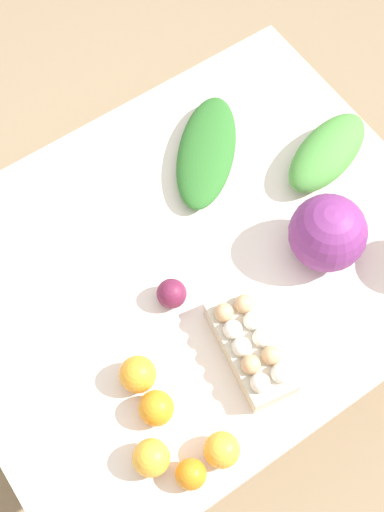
{
  "coord_description": "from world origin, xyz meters",
  "views": [
    {
      "loc": [
        -0.42,
        -0.62,
        2.32
      ],
      "look_at": [
        0.0,
        0.0,
        0.77
      ],
      "focal_mm": 50.0,
      "sensor_mm": 36.0,
      "label": 1
    }
  ],
  "objects": [
    {
      "name": "greens_bunch_dandelion",
      "position": [
        0.2,
        0.22,
        0.79
      ],
      "size": [
        0.35,
        0.35,
        0.07
      ],
      "primitive_type": "ellipsoid",
      "rotation": [
        0.0,
        0.0,
        0.79
      ],
      "color": "#2D6B28",
      "rests_on": "dining_table"
    },
    {
      "name": "ground_plane",
      "position": [
        0.0,
        0.0,
        0.0
      ],
      "size": [
        8.0,
        8.0,
        0.0
      ],
      "primitive_type": "plane",
      "color": "#937A5B"
    },
    {
      "name": "cabbage_purple",
      "position": [
        0.28,
        -0.16,
        0.84
      ],
      "size": [
        0.19,
        0.19,
        0.19
      ],
      "primitive_type": "sphere",
      "color": "#7A2D75",
      "rests_on": "dining_table"
    },
    {
      "name": "orange_4",
      "position": [
        -0.28,
        -0.27,
        0.79
      ],
      "size": [
        0.08,
        0.08,
        0.08
      ],
      "primitive_type": "sphere",
      "color": "orange",
      "rests_on": "dining_table"
    },
    {
      "name": "greens_bunch_chard",
      "position": [
        0.44,
        0.04,
        0.8
      ],
      "size": [
        0.31,
        0.21,
        0.1
      ],
      "primitive_type": "ellipsoid",
      "rotation": [
        0.0,
        0.0,
        0.29
      ],
      "color": "#4C933D",
      "rests_on": "dining_table"
    },
    {
      "name": "orange_3",
      "position": [
        -0.27,
        -0.18,
        0.79
      ],
      "size": [
        0.08,
        0.08,
        0.08
      ],
      "primitive_type": "sphere",
      "color": "orange",
      "rests_on": "dining_table"
    },
    {
      "name": "dining_table",
      "position": [
        0.0,
        0.0,
        0.65
      ],
      "size": [
        1.23,
        0.99,
        0.75
      ],
      "color": "silver",
      "rests_on": "ground_plane"
    },
    {
      "name": "orange_2",
      "position": [
        -0.21,
        -0.42,
        0.79
      ],
      "size": [
        0.08,
        0.08,
        0.08
      ],
      "primitive_type": "sphere",
      "color": "#F9A833",
      "rests_on": "dining_table"
    },
    {
      "name": "egg_carton",
      "position": [
        -0.03,
        -0.27,
        0.8
      ],
      "size": [
        0.15,
        0.28,
        0.09
      ],
      "rotation": [
        0.0,
        0.0,
        4.54
      ],
      "color": "beige",
      "rests_on": "dining_table"
    },
    {
      "name": "orange_1",
      "position": [
        -0.29,
        -0.42,
        0.79
      ],
      "size": [
        0.07,
        0.07,
        0.07
      ],
      "primitive_type": "sphere",
      "color": "orange",
      "rests_on": "dining_table"
    },
    {
      "name": "orange_0",
      "position": [
        -0.34,
        -0.35,
        0.79
      ],
      "size": [
        0.08,
        0.08,
        0.08
      ],
      "primitive_type": "sphere",
      "color": "#F9A833",
      "rests_on": "dining_table"
    },
    {
      "name": "beet_root",
      "position": [
        -0.1,
        -0.06,
        0.79
      ],
      "size": [
        0.07,
        0.07,
        0.07
      ],
      "primitive_type": "sphere",
      "color": "maroon",
      "rests_on": "dining_table"
    }
  ]
}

